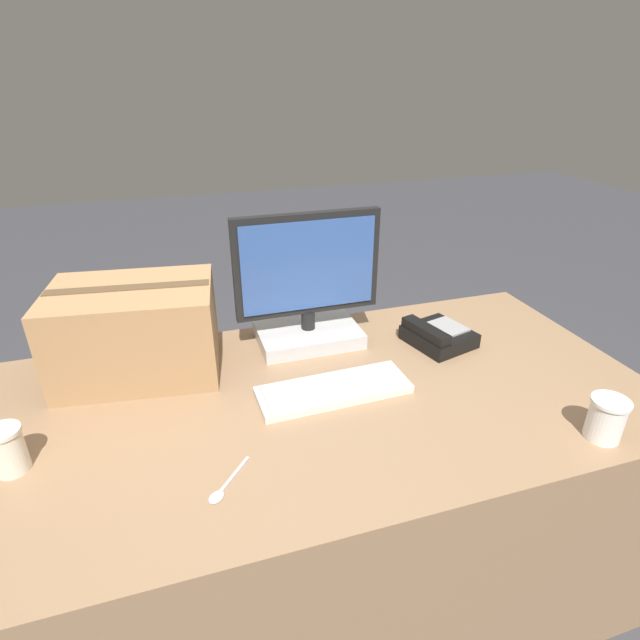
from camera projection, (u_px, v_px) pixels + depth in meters
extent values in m
plane|color=#38383D|center=(324.00, 578.00, 1.69)|extent=(12.00, 12.00, 0.00)
cube|color=#8C6B4C|center=(324.00, 497.00, 1.52)|extent=(1.80, 0.90, 0.75)
cube|color=#B7B7B7|center=(308.00, 334.00, 1.61)|extent=(0.32, 0.22, 0.05)
cylinder|color=black|center=(308.00, 320.00, 1.58)|extent=(0.04, 0.04, 0.06)
cube|color=black|center=(307.00, 264.00, 1.50)|extent=(0.45, 0.03, 0.32)
cube|color=#2D4C8C|center=(309.00, 266.00, 1.49)|extent=(0.41, 0.01, 0.27)
cube|color=beige|center=(334.00, 391.00, 1.35)|extent=(0.42, 0.16, 0.02)
cube|color=#B7B2A8|center=(334.00, 386.00, 1.34)|extent=(0.38, 0.13, 0.01)
cube|color=black|center=(439.00, 336.00, 1.60)|extent=(0.22, 0.23, 0.05)
cube|color=black|center=(426.00, 331.00, 1.55)|extent=(0.09, 0.18, 0.03)
cube|color=gray|center=(447.00, 327.00, 1.60)|extent=(0.12, 0.13, 0.01)
cylinder|color=beige|center=(8.00, 452.00, 1.08)|extent=(0.07, 0.07, 0.10)
cylinder|color=beige|center=(1.00, 432.00, 1.05)|extent=(0.08, 0.08, 0.01)
cylinder|color=white|center=(606.00, 420.00, 1.17)|extent=(0.08, 0.08, 0.10)
cylinder|color=white|center=(611.00, 402.00, 1.15)|extent=(0.09, 0.09, 0.01)
cube|color=#B2B2B7|center=(235.00, 474.00, 1.08)|extent=(0.08, 0.09, 0.00)
ellipsoid|color=#B2B2B7|center=(216.00, 497.00, 1.02)|extent=(0.05, 0.05, 0.00)
cube|color=#9E754C|center=(136.00, 331.00, 1.40)|extent=(0.47, 0.36, 0.26)
cube|color=brown|center=(128.00, 288.00, 1.34)|extent=(0.43, 0.09, 0.00)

